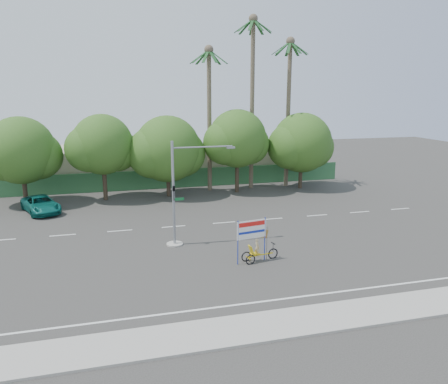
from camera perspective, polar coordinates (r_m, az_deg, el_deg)
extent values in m
plane|color=#33302D|center=(26.61, 0.25, -9.28)|extent=(120.00, 120.00, 0.00)
cube|color=gray|center=(20.17, 6.02, -16.96)|extent=(50.00, 2.40, 0.12)
cube|color=#336B3D|center=(46.61, -6.62, 1.74)|extent=(38.00, 0.08, 2.00)
cube|color=#BDAE96|center=(50.55, -18.71, 3.18)|extent=(12.00, 8.00, 4.00)
cube|color=#BDAE96|center=(52.46, 1.34, 3.99)|extent=(14.00, 8.00, 3.60)
cylinder|color=#473828|center=(43.27, -24.61, 0.76)|extent=(0.40, 0.40, 3.52)
sphere|color=#225118|center=(42.76, -25.01, 4.95)|extent=(6.00, 6.00, 6.00)
sphere|color=#225118|center=(42.91, -23.10, 4.40)|extent=(4.32, 4.32, 4.32)
sphere|color=#225118|center=(42.82, -26.81, 4.35)|extent=(4.56, 4.56, 4.56)
cylinder|color=#473828|center=(42.57, -15.32, 1.46)|extent=(0.40, 0.40, 3.74)
sphere|color=#225118|center=(42.04, -15.60, 6.00)|extent=(5.60, 5.60, 5.60)
sphere|color=#225118|center=(42.41, -13.84, 5.35)|extent=(4.03, 4.03, 4.03)
sphere|color=#225118|center=(41.87, -17.30, 5.40)|extent=(4.26, 4.26, 4.26)
cylinder|color=#473828|center=(42.95, -7.28, 1.63)|extent=(0.40, 0.40, 3.30)
sphere|color=#225118|center=(42.46, -7.40, 5.60)|extent=(6.40, 6.40, 6.40)
sphere|color=#225118|center=(43.03, -5.53, 5.04)|extent=(4.61, 4.61, 4.61)
sphere|color=#225118|center=(42.09, -9.29, 5.06)|extent=(4.86, 4.86, 4.86)
cylinder|color=#473828|center=(44.32, 1.71, 2.47)|extent=(0.40, 0.40, 3.87)
sphere|color=#225118|center=(43.80, 1.75, 6.99)|extent=(5.80, 5.80, 5.80)
sphere|color=#225118|center=(44.54, 3.25, 6.28)|extent=(4.18, 4.18, 4.18)
sphere|color=#225118|center=(43.25, 0.17, 6.45)|extent=(4.41, 4.41, 4.41)
cylinder|color=#473828|center=(46.80, 9.97, 2.57)|extent=(0.40, 0.40, 3.43)
sphere|color=#225118|center=(46.34, 10.12, 6.36)|extent=(6.20, 6.20, 6.20)
sphere|color=#225118|center=(47.27, 11.49, 5.77)|extent=(4.46, 4.46, 4.46)
sphere|color=#225118|center=(45.58, 8.64, 5.91)|extent=(4.71, 4.71, 4.71)
cylinder|color=#70604C|center=(45.61, 3.68, 11.05)|extent=(0.44, 0.44, 17.00)
sphere|color=#70604C|center=(46.09, 3.85, 21.67)|extent=(0.90, 0.90, 0.90)
cube|color=#1C4C21|center=(46.30, 5.02, 20.79)|extent=(1.91, 0.28, 1.36)
cube|color=#1C4C21|center=(46.80, 4.48, 20.72)|extent=(1.65, 1.44, 1.36)
cube|color=#1C4C21|center=(46.92, 3.66, 20.71)|extent=(0.61, 1.93, 1.36)
cube|color=#1C4C21|center=(46.62, 2.91, 20.77)|extent=(1.20, 1.80, 1.36)
cube|color=#1C4C21|center=(46.03, 2.58, 20.87)|extent=(1.89, 0.92, 1.36)
cube|color=#1C4C21|center=(45.42, 2.84, 20.97)|extent=(1.89, 0.92, 1.36)
cube|color=#1C4C21|center=(45.08, 3.58, 21.02)|extent=(1.20, 1.80, 1.36)
cube|color=#1C4C21|center=(45.18, 4.45, 20.99)|extent=(0.61, 1.93, 1.36)
cube|color=#1C4C21|center=(45.66, 5.01, 20.90)|extent=(1.65, 1.44, 1.36)
cylinder|color=#70604C|center=(47.07, 8.36, 9.79)|extent=(0.44, 0.44, 15.00)
sphere|color=#70604C|center=(47.25, 8.68, 18.90)|extent=(0.90, 0.90, 0.90)
cube|color=#1C4C21|center=(47.56, 9.75, 18.03)|extent=(1.91, 0.28, 1.36)
cube|color=#1C4C21|center=(48.02, 9.18, 18.00)|extent=(1.65, 1.44, 1.36)
cube|color=#1C4C21|center=(48.10, 8.38, 18.02)|extent=(0.61, 1.93, 1.36)
cube|color=#1C4C21|center=(47.75, 7.70, 18.07)|extent=(1.20, 1.80, 1.36)
cube|color=#1C4C21|center=(47.14, 7.45, 18.15)|extent=(1.89, 0.92, 1.36)
cube|color=#1C4C21|center=(46.55, 7.76, 18.20)|extent=(1.89, 0.92, 1.36)
cube|color=#1C4C21|center=(46.25, 8.50, 18.21)|extent=(1.20, 1.80, 1.36)
cube|color=#1C4C21|center=(46.40, 9.32, 18.17)|extent=(0.61, 1.93, 1.36)
cube|color=#1C4C21|center=(46.92, 9.81, 18.09)|extent=(1.65, 1.44, 1.36)
cylinder|color=#70604C|center=(44.48, -1.92, 9.08)|extent=(0.44, 0.44, 14.00)
sphere|color=#70604C|center=(44.53, -2.00, 18.10)|extent=(0.90, 0.90, 0.90)
cube|color=#1C4C21|center=(44.70, -0.76, 17.24)|extent=(1.91, 0.28, 1.36)
cube|color=#1C4C21|center=(45.23, -1.23, 17.19)|extent=(1.65, 1.44, 1.36)
cube|color=#1C4C21|center=(45.42, -2.05, 17.17)|extent=(0.61, 1.93, 1.36)
cube|color=#1C4C21|center=(45.17, -2.84, 17.19)|extent=(1.20, 1.80, 1.36)
cube|color=#1C4C21|center=(44.61, -3.25, 17.23)|extent=(1.89, 0.92, 1.36)
cube|color=#1C4C21|center=(43.98, -3.07, 17.29)|extent=(1.89, 0.92, 1.36)
cube|color=#1C4C21|center=(43.58, -2.37, 17.34)|extent=(1.20, 1.80, 1.36)
cube|color=#1C4C21|center=(43.62, -1.49, 17.34)|extent=(0.61, 1.93, 1.36)
cube|color=#1C4C21|center=(44.06, -0.85, 17.30)|extent=(1.65, 1.44, 1.36)
cylinder|color=gray|center=(29.79, -6.45, -6.76)|extent=(1.10, 1.10, 0.10)
cylinder|color=gray|center=(28.80, -6.63, -0.29)|extent=(0.18, 0.18, 7.00)
cylinder|color=gray|center=(28.60, -2.80, 5.90)|extent=(4.00, 0.10, 0.10)
cube|color=gray|center=(29.06, 0.89, 5.83)|extent=(0.55, 0.20, 0.12)
imported|color=black|center=(28.57, -6.57, -0.20)|extent=(0.16, 0.20, 1.00)
cube|color=#14662D|center=(28.94, -5.92, -0.93)|extent=(0.70, 0.04, 0.18)
torus|color=black|center=(27.41, 6.41, -8.00)|extent=(0.69, 0.19, 0.68)
torus|color=black|center=(26.87, 2.91, -8.42)|extent=(0.64, 0.18, 0.64)
torus|color=black|center=(26.41, 3.47, -8.83)|extent=(0.64, 0.18, 0.64)
cube|color=gold|center=(26.99, 4.82, -8.17)|extent=(1.70, 0.34, 0.06)
cube|color=gold|center=(26.63, 3.19, -8.58)|extent=(0.16, 0.61, 0.05)
cube|color=gold|center=(26.76, 4.07, -8.03)|extent=(0.57, 0.50, 0.06)
cube|color=gold|center=(26.53, 3.55, -7.55)|extent=(0.30, 0.46, 0.55)
cylinder|color=black|center=(27.27, 6.43, -7.21)|extent=(0.03, 0.03, 0.56)
cube|color=black|center=(27.18, 6.44, -6.67)|extent=(0.11, 0.45, 0.04)
imported|color=#CCB284|center=(26.69, 4.37, -7.21)|extent=(0.32, 0.44, 1.09)
cylinder|color=#162CAB|center=(25.96, 1.82, -6.66)|extent=(0.07, 0.07, 2.73)
cylinder|color=#162CAB|center=(26.76, 5.34, -6.09)|extent=(0.07, 0.07, 2.73)
cube|color=white|center=(26.12, 3.63, -4.91)|extent=(1.90, 0.36, 1.11)
cube|color=red|center=(25.98, 3.68, -4.19)|extent=(1.70, 0.30, 0.26)
cube|color=#162CAB|center=(26.14, 3.66, -5.25)|extent=(1.70, 0.30, 0.14)
cylinder|color=black|center=(26.93, 5.61, -6.65)|extent=(0.02, 0.02, 2.12)
cube|color=red|center=(26.55, 4.98, -5.43)|extent=(0.89, 0.17, 0.66)
imported|color=#0D6158|center=(40.16, -22.81, -1.51)|extent=(4.08, 5.56, 1.41)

